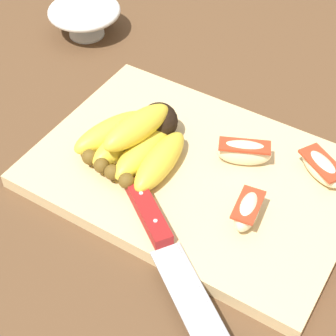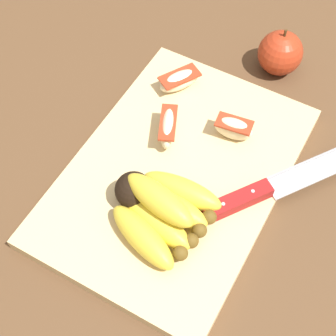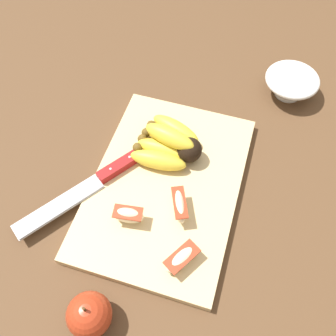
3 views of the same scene
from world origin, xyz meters
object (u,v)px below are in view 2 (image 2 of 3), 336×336
object	(u,v)px
chefs_knife	(268,188)
apple_wedge_middle	(233,128)
apple_wedge_far	(168,127)
banana_bunch	(159,209)
apple_wedge_near	(180,80)
whole_apple	(280,53)

from	to	relation	value
chefs_knife	apple_wedge_middle	xyz separation A→B (m)	(-0.06, -0.08, 0.01)
apple_wedge_middle	apple_wedge_far	size ratio (longest dim) A/B	0.82
banana_bunch	apple_wedge_near	xyz separation A→B (m)	(-0.22, -0.09, -0.01)
chefs_knife	apple_wedge_far	xyz separation A→B (m)	(-0.02, -0.16, 0.01)
apple_wedge_far	chefs_knife	bearing A→B (deg)	84.60
banana_bunch	apple_wedge_middle	distance (m)	0.17
banana_bunch	apple_wedge_far	size ratio (longest dim) A/B	1.91
apple_wedge_middle	whole_apple	bearing A→B (deg)	-179.99
apple_wedge_near	whole_apple	bearing A→B (deg)	138.89
banana_bunch	whole_apple	xyz separation A→B (m)	(-0.35, 0.03, -0.01)
apple_wedge_near	apple_wedge_far	xyz separation A→B (m)	(0.09, 0.03, 0.00)
apple_wedge_near	apple_wedge_far	world-z (taller)	apple_wedge_far
banana_bunch	apple_wedge_middle	xyz separation A→B (m)	(-0.17, 0.03, -0.01)
apple_wedge_middle	whole_apple	xyz separation A→B (m)	(-0.18, -0.00, -0.00)
apple_wedge_far	whole_apple	distance (m)	0.24
whole_apple	apple_wedge_middle	bearing A→B (deg)	0.01
chefs_knife	whole_apple	size ratio (longest dim) A/B	2.90
chefs_knife	whole_apple	distance (m)	0.25
chefs_knife	whole_apple	xyz separation A→B (m)	(-0.24, -0.08, 0.01)
apple_wedge_near	apple_wedge_middle	size ratio (longest dim) A/B	1.21
banana_bunch	apple_wedge_far	distance (m)	0.14
banana_bunch	apple_wedge_far	world-z (taller)	banana_bunch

